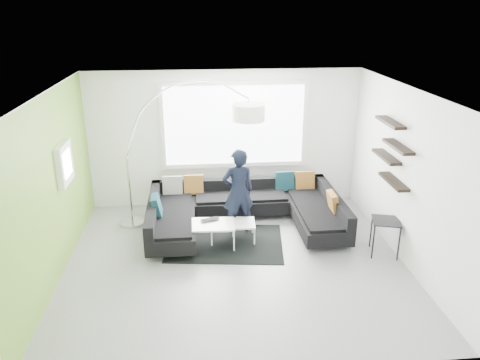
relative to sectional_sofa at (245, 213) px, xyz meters
name	(u,v)px	position (x,y,z in m)	size (l,w,h in m)	color
ground	(235,262)	(-0.28, -1.17, -0.34)	(5.50, 5.50, 0.00)	slate
room_shell	(236,154)	(-0.24, -0.97, 1.47)	(5.54, 5.04, 2.82)	white
sectional_sofa	(245,213)	(0.00, 0.00, 0.00)	(3.56, 2.22, 0.76)	black
rug	(225,243)	(-0.40, -0.51, -0.33)	(2.01, 1.46, 0.01)	black
coffee_table	(220,232)	(-0.49, -0.47, -0.13)	(1.24, 0.72, 0.41)	white
arc_lamp	(126,156)	(-2.14, 0.45, 1.04)	(2.57, 0.81, 2.76)	white
side_table	(385,237)	(2.25, -1.13, -0.02)	(0.45, 0.45, 0.62)	black
person	(238,191)	(-0.13, -0.06, 0.46)	(0.65, 0.49, 1.60)	black
laptop	(211,221)	(-0.65, -0.45, 0.08)	(0.39, 0.32, 0.03)	black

